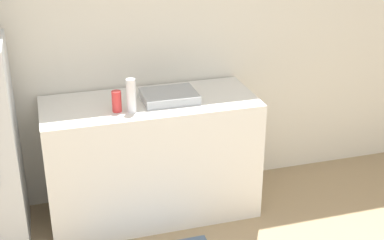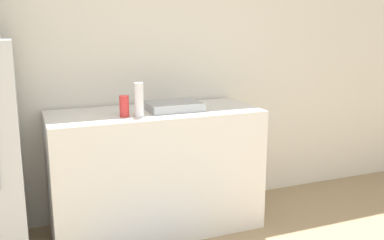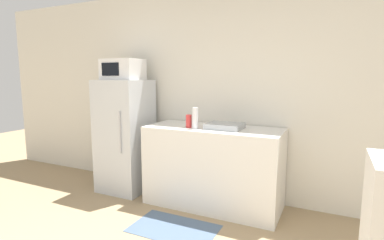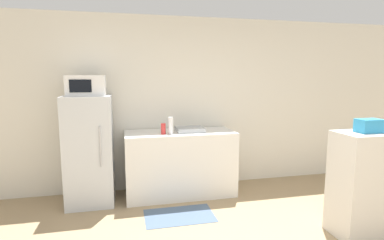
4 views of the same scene
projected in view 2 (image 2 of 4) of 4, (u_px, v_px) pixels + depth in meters
name	position (u px, v px, depth m)	size (l,w,h in m)	color
wall_back	(164.00, 57.00, 3.50)	(8.00, 0.06, 2.60)	silver
counter	(156.00, 170.00, 3.27)	(1.56, 0.65, 0.93)	silver
sink_basin	(173.00, 106.00, 3.19)	(0.39, 0.32, 0.06)	#9EA3A8
bottle_tall	(139.00, 100.00, 2.94)	(0.06, 0.06, 0.24)	silver
bottle_short	(124.00, 106.00, 2.94)	(0.07, 0.07, 0.15)	red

